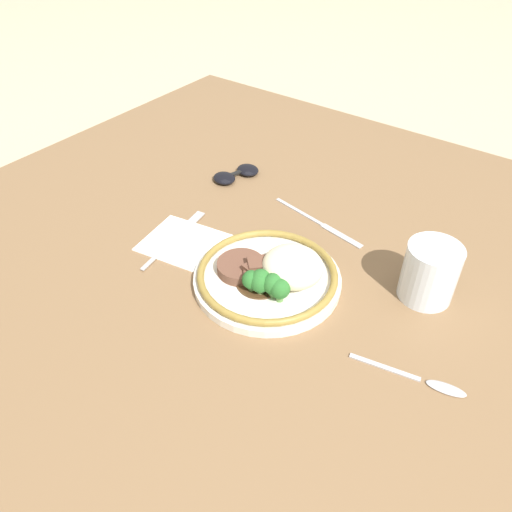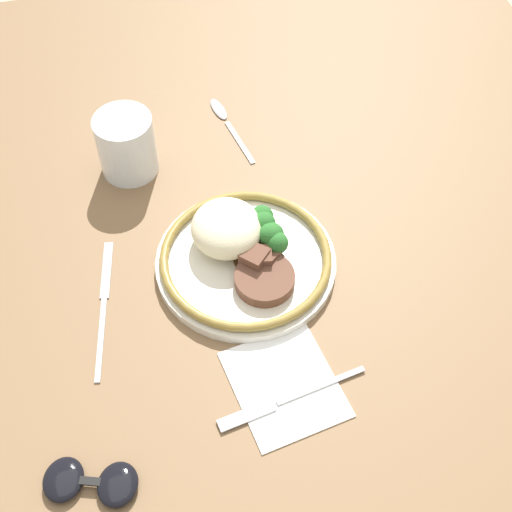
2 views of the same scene
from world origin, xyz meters
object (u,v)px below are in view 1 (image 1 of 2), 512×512
(spoon, at_px, (430,383))
(sunglasses, at_px, (236,174))
(fork, at_px, (180,233))
(plate, at_px, (271,274))
(knife, at_px, (320,224))
(juice_glass, at_px, (429,275))

(spoon, distance_m, sunglasses, 0.60)
(fork, bearing_deg, plate, -102.03)
(spoon, bearing_deg, plate, 162.23)
(knife, relative_size, spoon, 1.34)
(plate, height_order, fork, plate)
(spoon, bearing_deg, fork, 163.95)
(juice_glass, distance_m, fork, 0.44)
(knife, bearing_deg, fork, -125.64)
(juice_glass, distance_m, knife, 0.24)
(knife, bearing_deg, plate, -73.17)
(plate, distance_m, sunglasses, 0.34)
(fork, xyz_separation_m, knife, (0.19, 0.18, -0.00))
(plate, height_order, spoon, plate)
(juice_glass, xyz_separation_m, spoon, (0.07, -0.16, -0.04))
(plate, bearing_deg, sunglasses, 137.70)
(plate, distance_m, knife, 0.19)
(knife, height_order, sunglasses, sunglasses)
(plate, relative_size, spoon, 1.53)
(juice_glass, bearing_deg, sunglasses, 167.06)
(plate, height_order, sunglasses, plate)
(juice_glass, relative_size, knife, 0.45)
(juice_glass, relative_size, sunglasses, 0.82)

